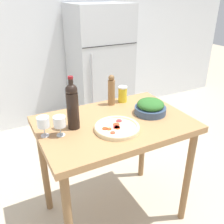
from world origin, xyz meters
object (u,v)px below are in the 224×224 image
(refrigerator, at_px, (100,68))
(wine_glass_near, at_px, (60,122))
(wine_bottle, at_px, (72,105))
(salad_bowl, at_px, (150,107))
(pepper_mill, at_px, (111,90))
(homemade_pizza, at_px, (117,128))
(salt_canister, at_px, (123,94))
(wine_glass_far, at_px, (43,123))

(refrigerator, distance_m, wine_glass_near, 1.97)
(wine_bottle, bearing_deg, salad_bowl, -5.60)
(wine_bottle, height_order, pepper_mill, wine_bottle)
(homemade_pizza, relative_size, salt_canister, 2.30)
(wine_glass_far, bearing_deg, homemade_pizza, -17.95)
(wine_glass_far, height_order, homemade_pizza, wine_glass_far)
(refrigerator, bearing_deg, homemade_pizza, -111.36)
(homemade_pizza, height_order, salt_canister, salt_canister)
(wine_glass_near, bearing_deg, pepper_mill, 28.87)
(refrigerator, distance_m, wine_bottle, 1.87)
(salad_bowl, relative_size, salt_canister, 1.80)
(wine_bottle, xyz_separation_m, homemade_pizza, (0.25, -0.17, -0.16))
(homemade_pizza, bearing_deg, wine_glass_far, 162.05)
(wine_glass_near, height_order, wine_glass_far, same)
(pepper_mill, bearing_deg, homemade_pizza, -112.35)
(wine_glass_far, xyz_separation_m, salt_canister, (0.74, 0.26, -0.03))
(refrigerator, distance_m, salad_bowl, 1.69)
(wine_glass_far, relative_size, pepper_mill, 0.53)
(salt_canister, bearing_deg, homemade_pizza, -124.10)
(wine_glass_far, distance_m, salt_canister, 0.78)
(pepper_mill, height_order, salt_canister, pepper_mill)
(wine_glass_far, height_order, salt_canister, wine_glass_far)
(salad_bowl, bearing_deg, wine_bottle, 174.40)
(refrigerator, relative_size, wine_glass_near, 11.97)
(refrigerator, xyz_separation_m, wine_glass_far, (-1.15, -1.61, 0.19))
(salad_bowl, distance_m, homemade_pizza, 0.37)
(wine_glass_far, xyz_separation_m, salad_bowl, (0.82, -0.04, -0.04))
(salad_bowl, bearing_deg, refrigerator, 78.56)
(wine_bottle, distance_m, pepper_mill, 0.48)
(wine_glass_near, xyz_separation_m, pepper_mill, (0.53, 0.29, 0.03))
(refrigerator, xyz_separation_m, salt_canister, (-0.41, -1.35, 0.16))
(refrigerator, relative_size, wine_bottle, 4.42)
(wine_glass_far, bearing_deg, wine_bottle, 4.39)
(refrigerator, relative_size, wine_glass_far, 11.97)
(salad_bowl, relative_size, homemade_pizza, 0.78)
(wine_glass_far, xyz_separation_m, pepper_mill, (0.63, 0.25, 0.03))
(refrigerator, distance_m, salt_canister, 1.42)
(wine_bottle, bearing_deg, salt_canister, 24.62)
(wine_glass_near, relative_size, homemade_pizza, 0.44)
(homemade_pizza, bearing_deg, refrigerator, 68.64)
(refrigerator, distance_m, wine_glass_far, 1.99)
(wine_glass_near, height_order, pepper_mill, pepper_mill)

